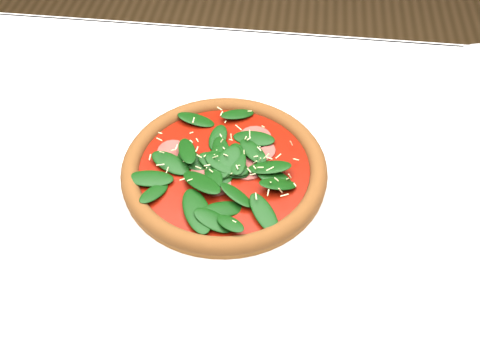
# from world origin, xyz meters

# --- Properties ---
(dining_table) EXTENTS (1.21, 0.81, 0.75)m
(dining_table) POSITION_xyz_m (0.00, 0.00, 0.65)
(dining_table) COLOR white
(dining_table) RESTS_ON ground
(plate) EXTENTS (0.34, 0.34, 0.01)m
(plate) POSITION_xyz_m (0.03, 0.01, 0.76)
(plate) COLOR white
(plate) RESTS_ON dining_table
(pizza) EXTENTS (0.33, 0.33, 0.04)m
(pizza) POSITION_xyz_m (0.03, 0.01, 0.78)
(pizza) COLOR #955F24
(pizza) RESTS_ON plate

